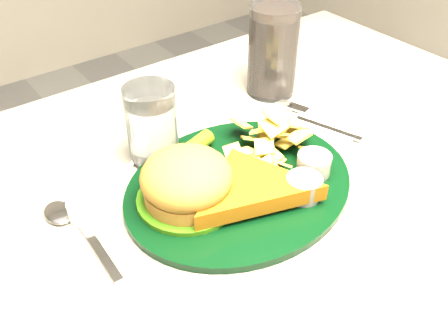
# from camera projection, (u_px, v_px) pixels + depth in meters

# --- Properties ---
(dinner_plate) EXTENTS (0.36, 0.31, 0.07)m
(dinner_plate) POSITION_uv_depth(u_px,v_px,m) (240.00, 166.00, 0.66)
(dinner_plate) COLOR black
(dinner_plate) RESTS_ON table
(water_glass) EXTENTS (0.08, 0.08, 0.11)m
(water_glass) POSITION_uv_depth(u_px,v_px,m) (152.00, 124.00, 0.70)
(water_glass) COLOR silver
(water_glass) RESTS_ON table
(cola_glass) EXTENTS (0.11, 0.11, 0.15)m
(cola_glass) POSITION_uv_depth(u_px,v_px,m) (273.00, 51.00, 0.84)
(cola_glass) COLOR black
(cola_glass) RESTS_ON table
(fork_napkin) EXTENTS (0.15, 0.17, 0.01)m
(fork_napkin) POSITION_uv_depth(u_px,v_px,m) (324.00, 126.00, 0.79)
(fork_napkin) COLOR white
(fork_napkin) RESTS_ON table
(spoon) EXTENTS (0.05, 0.17, 0.01)m
(spoon) POSITION_uv_depth(u_px,v_px,m) (97.00, 246.00, 0.59)
(spoon) COLOR silver
(spoon) RESTS_ON table
(ramekin) EXTENTS (0.05, 0.05, 0.03)m
(ramekin) POSITION_uv_depth(u_px,v_px,m) (83.00, 210.00, 0.62)
(ramekin) COLOR white
(ramekin) RESTS_ON table
(wrapped_straw) EXTENTS (0.17, 0.17, 0.01)m
(wrapped_straw) POSITION_uv_depth(u_px,v_px,m) (123.00, 182.00, 0.68)
(wrapped_straw) COLOR white
(wrapped_straw) RESTS_ON table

